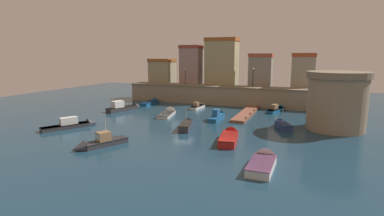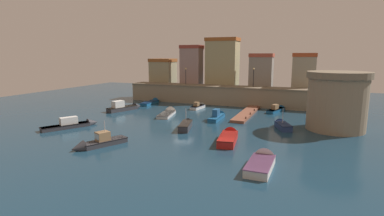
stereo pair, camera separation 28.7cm
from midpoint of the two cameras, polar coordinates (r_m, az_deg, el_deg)
ground_plane at (r=41.90m, az=-1.77°, el=-2.98°), size 98.31×98.31×0.00m
quay_wall at (r=58.62m, az=5.32°, el=2.51°), size 37.72×4.21×3.56m
old_town_backdrop at (r=62.23m, az=5.16°, el=7.97°), size 34.15×4.45×9.55m
fortress_tower at (r=42.04m, az=25.66°, el=1.28°), size 7.61×7.61×7.40m
pier_dock at (r=48.91m, az=10.15°, el=-1.00°), size 2.04×13.50×0.70m
quay_lamp_0 at (r=60.72m, az=-1.44°, el=6.59°), size 0.32×0.32×3.31m
quay_lamp_1 at (r=56.82m, az=11.40°, el=6.29°), size 0.32×0.32×3.53m
moored_boat_0 at (r=48.53m, az=-4.64°, el=-0.89°), size 3.07×6.94×1.68m
moored_boat_1 at (r=59.61m, az=-7.76°, el=1.14°), size 1.66×6.44×1.42m
moored_boat_2 at (r=41.15m, az=16.52°, el=-3.07°), size 2.90×4.62×2.90m
moored_boat_3 at (r=53.81m, az=1.18°, el=0.34°), size 1.76×4.69×1.60m
moored_boat_4 at (r=33.95m, az=6.92°, el=-5.41°), size 2.51×6.30×1.63m
moored_boat_5 at (r=53.00m, az=15.80°, el=-0.18°), size 2.99×6.31×1.62m
moored_boat_6 at (r=32.87m, az=-17.82°, el=-6.38°), size 3.82×6.01×3.03m
moored_boat_7 at (r=45.30m, az=4.81°, el=-1.45°), size 1.41×6.55×1.94m
moored_boat_8 at (r=42.57m, az=-21.80°, el=-2.91°), size 4.68×7.10×1.84m
moored_boat_9 at (r=26.90m, az=13.16°, el=-9.90°), size 2.01×5.70×1.80m
moored_boat_10 at (r=39.30m, az=-1.26°, el=-3.18°), size 2.48×5.54×2.85m
moored_boat_11 at (r=53.01m, az=-12.82°, el=0.17°), size 3.61×6.91×2.16m
mooring_buoy_0 at (r=36.17m, az=-13.47°, el=-5.37°), size 0.45×0.45×0.45m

